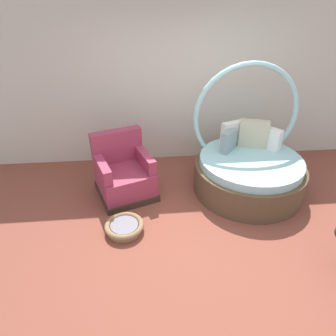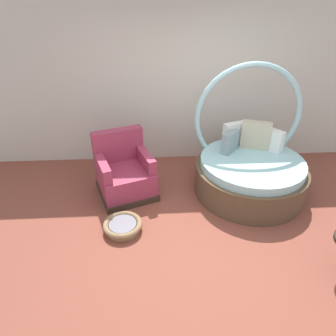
% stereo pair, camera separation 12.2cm
% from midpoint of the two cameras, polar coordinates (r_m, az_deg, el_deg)
% --- Properties ---
extents(ground_plane, '(8.00, 8.00, 0.02)m').
position_cam_midpoint_polar(ground_plane, '(3.90, 6.99, -13.04)').
color(ground_plane, brown).
extents(back_wall, '(8.00, 0.12, 2.66)m').
position_cam_midpoint_polar(back_wall, '(5.12, 3.91, 15.72)').
color(back_wall, beige).
rests_on(back_wall, ground_plane).
extents(round_daybed, '(1.66, 1.66, 1.87)m').
position_cam_midpoint_polar(round_daybed, '(4.65, 16.29, 0.09)').
color(round_daybed, brown).
rests_on(round_daybed, ground_plane).
extents(red_armchair, '(1.02, 1.02, 0.94)m').
position_cam_midpoint_polar(red_armchair, '(4.47, -7.70, -1.05)').
color(red_armchair, '#38281E').
rests_on(red_armchair, ground_plane).
extents(pet_basket, '(0.51, 0.51, 0.13)m').
position_cam_midpoint_polar(pet_basket, '(3.93, -7.89, -11.08)').
color(pet_basket, '#8E704C').
rests_on(pet_basket, ground_plane).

